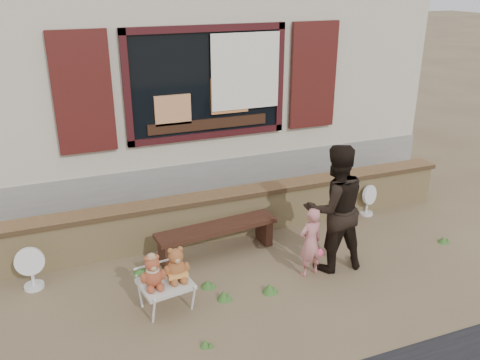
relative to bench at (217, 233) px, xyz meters
name	(u,v)px	position (x,y,z in m)	size (l,w,h in m)	color
ground	(257,266)	(0.38, -0.49, -0.31)	(80.00, 80.00, 0.00)	brown
shopfront	(167,62)	(0.38, 3.99, 1.68)	(8.04, 5.13, 4.00)	#B0A48E
brick_wall	(230,212)	(0.38, 0.51, 0.03)	(7.10, 0.36, 0.67)	tan
bench	(217,233)	(0.00, 0.00, 0.00)	(1.71, 0.52, 0.43)	black
folding_chair	(166,285)	(-0.94, -0.95, 0.00)	(0.63, 0.58, 0.34)	beige
teddy_bear_left	(153,271)	(-1.08, -0.97, 0.23)	(0.29, 0.25, 0.40)	brown
teddy_bear_right	(176,263)	(-0.80, -0.92, 0.24)	(0.31, 0.26, 0.42)	brown
child	(311,242)	(0.93, -0.92, 0.15)	(0.34, 0.22, 0.93)	#CF7C7D
adult	(334,208)	(1.29, -0.84, 0.53)	(0.82, 0.64, 1.68)	black
fan_left	(31,268)	(-2.36, 0.05, -0.03)	(0.35, 0.24, 0.56)	white
fan_right	(367,200)	(2.63, 0.31, -0.06)	(0.33, 0.21, 0.51)	silver
grass_tufts	(230,289)	(-0.15, -0.93, -0.26)	(5.26, 1.82, 0.12)	#396528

